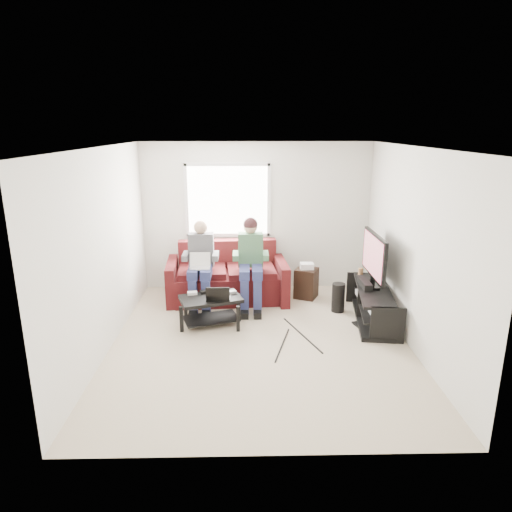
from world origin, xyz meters
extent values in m
plane|color=#BDB193|center=(0.00, 0.00, 0.00)|extent=(4.50, 4.50, 0.00)
plane|color=white|center=(0.00, 0.00, 2.60)|extent=(4.50, 4.50, 0.00)
plane|color=silver|center=(0.00, 2.25, 1.30)|extent=(4.50, 0.00, 4.50)
plane|color=silver|center=(0.00, -2.25, 1.30)|extent=(4.50, 0.00, 4.50)
plane|color=silver|center=(-2.00, 0.00, 1.30)|extent=(0.00, 4.50, 4.50)
plane|color=silver|center=(2.00, 0.00, 1.30)|extent=(0.00, 4.50, 4.50)
cube|color=white|center=(-0.50, 2.24, 1.60)|extent=(1.40, 0.01, 1.20)
cube|color=silver|center=(-0.50, 2.23, 1.60)|extent=(1.48, 0.04, 1.28)
cube|color=#4C1313|center=(-0.51, 1.63, 0.23)|extent=(1.76, 1.02, 0.47)
cube|color=#4C1313|center=(-0.51, 2.03, 0.70)|extent=(1.71, 0.33, 0.48)
cube|color=#4C1313|center=(-1.43, 1.63, 0.33)|extent=(0.23, 1.01, 0.67)
cube|color=#4C1313|center=(0.41, 1.63, 0.33)|extent=(0.23, 1.01, 0.67)
cube|color=#4C1313|center=(-0.92, 1.61, 0.52)|extent=(0.83, 0.83, 0.10)
cube|color=#4C1313|center=(-0.10, 1.61, 0.52)|extent=(0.83, 0.83, 0.10)
cube|color=navy|center=(-1.01, 1.14, 0.64)|extent=(0.16, 0.45, 0.14)
cube|color=navy|center=(-0.81, 1.14, 0.64)|extent=(0.16, 0.45, 0.14)
cube|color=navy|center=(-1.01, 0.96, 0.28)|extent=(0.13, 0.13, 0.57)
cube|color=navy|center=(-0.81, 0.96, 0.28)|extent=(0.13, 0.13, 0.57)
cube|color=#505055|center=(-0.91, 1.47, 0.92)|extent=(0.40, 0.22, 0.55)
sphere|color=tan|center=(-0.91, 1.49, 1.29)|extent=(0.22, 0.22, 0.22)
cube|color=navy|center=(-0.21, 1.14, 0.64)|extent=(0.16, 0.45, 0.14)
cube|color=navy|center=(-0.01, 1.14, 0.64)|extent=(0.16, 0.45, 0.14)
cube|color=navy|center=(-0.21, 0.96, 0.28)|extent=(0.13, 0.13, 0.57)
cube|color=navy|center=(-0.01, 0.96, 0.28)|extent=(0.13, 0.13, 0.57)
cube|color=#585A5A|center=(-0.11, 1.47, 0.92)|extent=(0.40, 0.22, 0.55)
sphere|color=tan|center=(-0.11, 1.49, 1.29)|extent=(0.22, 0.22, 0.22)
sphere|color=black|center=(-0.11, 1.49, 1.33)|extent=(0.23, 0.23, 0.23)
cube|color=black|center=(-0.71, 0.58, 0.41)|extent=(0.99, 0.78, 0.05)
cube|color=black|center=(-0.71, 0.58, 0.10)|extent=(0.89, 0.67, 0.02)
cube|color=black|center=(-1.11, 0.35, 0.19)|extent=(0.05, 0.05, 0.38)
cube|color=black|center=(-0.30, 0.35, 0.19)|extent=(0.05, 0.05, 0.38)
cube|color=black|center=(-1.11, 0.82, 0.19)|extent=(0.05, 0.05, 0.38)
cube|color=black|center=(-0.30, 0.82, 0.19)|extent=(0.05, 0.05, 0.38)
cube|color=silver|center=(-0.99, 0.70, 0.45)|extent=(0.16, 0.12, 0.04)
cube|color=black|center=(-0.81, 0.76, 0.45)|extent=(0.16, 0.14, 0.04)
cube|color=gray|center=(-0.41, 0.73, 0.45)|extent=(0.16, 0.14, 0.04)
cube|color=black|center=(1.72, 0.68, 0.49)|extent=(0.67, 1.59, 0.04)
cube|color=black|center=(1.72, 0.68, 0.26)|extent=(0.62, 1.53, 0.03)
cube|color=black|center=(1.72, 0.68, 0.03)|extent=(0.67, 1.59, 0.06)
cube|color=black|center=(1.72, -0.07, 0.26)|extent=(0.46, 0.10, 0.51)
cube|color=black|center=(1.72, 1.44, 0.26)|extent=(0.46, 0.10, 0.51)
cube|color=black|center=(1.72, 0.78, 0.53)|extent=(0.12, 0.40, 0.04)
cube|color=black|center=(1.72, 0.78, 0.61)|extent=(0.06, 0.06, 0.12)
cube|color=black|center=(1.72, 0.78, 1.00)|extent=(0.05, 1.10, 0.65)
cube|color=#DB3369|center=(1.69, 0.78, 1.00)|extent=(0.01, 1.01, 0.58)
cube|color=black|center=(1.60, 0.78, 0.56)|extent=(0.12, 0.50, 0.10)
cylinder|color=#9A6B42|center=(1.67, 1.31, 0.57)|extent=(0.08, 0.08, 0.12)
cube|color=silver|center=(1.72, 0.28, 0.30)|extent=(0.30, 0.22, 0.06)
cube|color=gray|center=(1.72, 0.98, 0.31)|extent=(0.34, 0.26, 0.08)
cube|color=black|center=(1.72, 0.63, 0.31)|extent=(0.38, 0.30, 0.07)
cylinder|color=black|center=(1.27, 1.05, 0.23)|extent=(0.20, 0.20, 0.46)
cube|color=black|center=(1.53, 0.38, 0.01)|extent=(0.28, 0.49, 0.03)
cube|color=black|center=(0.84, 1.68, 0.26)|extent=(0.35, 0.35, 0.51)
cube|color=silver|center=(0.84, 1.68, 0.56)|extent=(0.22, 0.18, 0.10)
camera|label=1|loc=(-0.18, -5.68, 2.84)|focal=32.00mm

